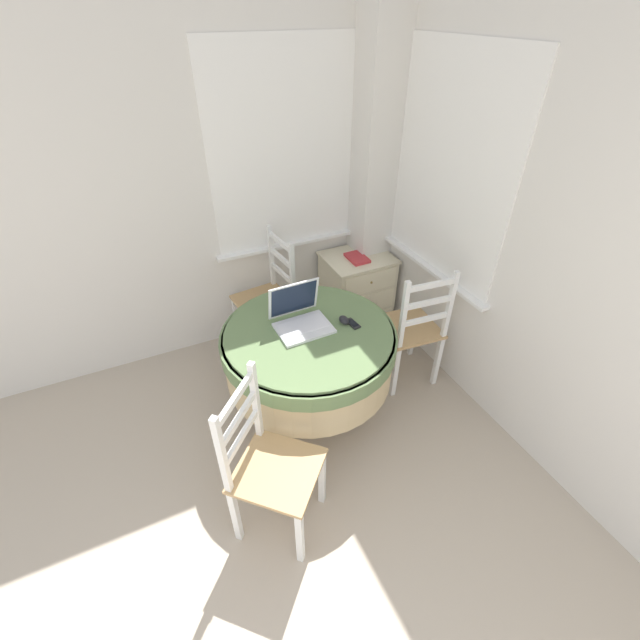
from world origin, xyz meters
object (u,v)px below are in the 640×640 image
computer_mouse (344,320)px  dining_chair_near_right_window (412,329)px  laptop (300,318)px  dining_chair_near_back_window (268,298)px  book_on_cabinet (357,258)px  cell_phone (353,324)px  corner_cabinet (356,289)px  dining_chair_camera_near (269,466)px  round_dining_table (309,351)px

computer_mouse → dining_chair_near_right_window: bearing=1.4°
laptop → dining_chair_near_back_window: (0.03, 0.73, -0.31)m
dining_chair_near_right_window → book_on_cabinet: (-0.01, 0.79, 0.19)m
cell_phone → corner_cabinet: (0.54, 0.88, -0.41)m
dining_chair_near_right_window → corner_cabinet: dining_chair_near_right_window is taller
dining_chair_camera_near → book_on_cabinet: bearing=47.5°
round_dining_table → book_on_cabinet: bearing=44.9°
dining_chair_near_right_window → round_dining_table: bearing=179.5°
cell_phone → dining_chair_camera_near: bearing=-144.1°
round_dining_table → computer_mouse: bearing=-5.2°
dining_chair_near_right_window → book_on_cabinet: dining_chair_near_right_window is taller
laptop → book_on_cabinet: 1.08m
laptop → dining_chair_camera_near: 0.91m
laptop → book_on_cabinet: bearing=41.2°
laptop → dining_chair_near_right_window: laptop is taller
laptop → corner_cabinet: (0.84, 0.74, -0.46)m
corner_cabinet → computer_mouse: bearing=-124.9°
laptop → dining_chair_camera_near: size_ratio=0.34×
round_dining_table → dining_chair_camera_near: size_ratio=1.12×
corner_cabinet → book_on_cabinet: book_on_cabinet is taller
dining_chair_camera_near → corner_cabinet: bearing=47.4°
laptop → cell_phone: (0.30, -0.14, -0.05)m
laptop → dining_chair_near_back_window: 0.80m
dining_chair_near_back_window → corner_cabinet: 0.82m
round_dining_table → dining_chair_near_right_window: (0.80, -0.01, -0.10)m
dining_chair_camera_near → round_dining_table: bearing=51.1°
corner_cabinet → book_on_cabinet: 0.34m
round_dining_table → dining_chair_camera_near: dining_chair_camera_near is taller
cell_phone → dining_chair_near_right_window: bearing=5.5°
computer_mouse → corner_cabinet: bearing=55.1°
book_on_cabinet → computer_mouse: bearing=-124.5°
dining_chair_near_back_window → corner_cabinet: bearing=0.3°
dining_chair_near_back_window → book_on_cabinet: bearing=-1.9°
dining_chair_near_right_window → cell_phone: bearing=-174.5°
round_dining_table → laptop: bearing=103.9°
round_dining_table → dining_chair_near_right_window: 0.81m
round_dining_table → book_on_cabinet: 1.12m
dining_chair_camera_near → corner_cabinet: (1.32, 1.44, -0.15)m
dining_chair_near_back_window → corner_cabinet: dining_chair_near_back_window is taller
computer_mouse → book_on_cabinet: (0.56, 0.81, -0.09)m
laptop → cell_phone: laptop is taller
computer_mouse → book_on_cabinet: computer_mouse is taller
dining_chair_near_right_window → dining_chair_camera_near: same height
laptop → round_dining_table: bearing=-76.1°
dining_chair_near_back_window → dining_chair_near_right_window: bearing=-46.1°
laptop → corner_cabinet: 1.21m
computer_mouse → cell_phone: computer_mouse is taller
dining_chair_camera_near → book_on_cabinet: size_ratio=4.73×
dining_chair_near_back_window → dining_chair_camera_near: same height
computer_mouse → dining_chair_near_right_window: dining_chair_near_right_window is taller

